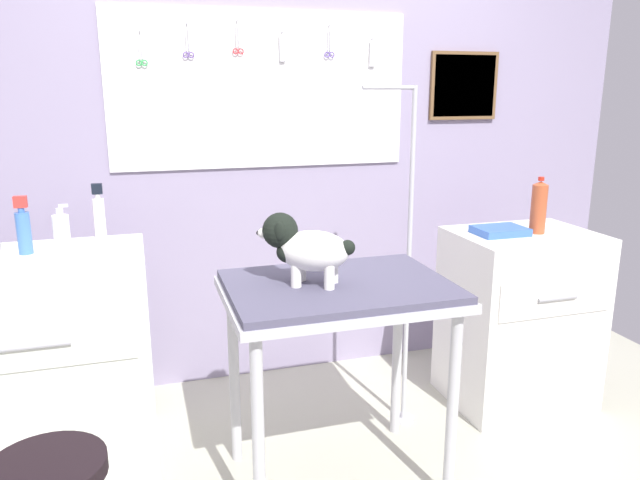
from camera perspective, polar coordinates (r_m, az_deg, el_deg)
The scene contains 11 objects.
rear_wall_panel at distance 3.27m, azimuth -3.26°, elevation 6.97°, with size 4.00×0.09×2.30m.
grooming_table at distance 2.34m, azimuth 1.73°, elevation -6.30°, with size 0.87×0.63×0.85m.
grooming_arm at distance 2.80m, azimuth 8.15°, elevation -3.33°, with size 0.29×0.11×1.59m.
dog at distance 2.25m, azimuth -1.52°, elevation -0.66°, with size 0.36×0.28×0.27m.
counter_left at distance 2.77m, azimuth -24.06°, elevation -10.67°, with size 0.80×0.58×0.93m.
cabinet_right at distance 3.24m, azimuth 18.24°, elevation -6.97°, with size 0.68×0.54×0.89m.
conditioner_bottle at distance 2.80m, azimuth -20.12°, elevation 2.21°, with size 0.05×0.05×0.24m.
spray_bottle_tall at distance 2.66m, azimuth -26.20°, elevation 0.92°, with size 0.05×0.05×0.23m.
pump_bottle_white at distance 2.77m, azimuth -23.24°, elevation 0.99°, with size 0.07×0.07×0.17m.
soda_bottle at distance 3.11m, azimuth 19.95°, elevation 2.94°, with size 0.07×0.07×0.28m.
supply_tray at distance 3.04m, azimuth 16.63°, elevation 0.85°, with size 0.24×0.18×0.04m.
Camera 1 is at (-0.77, -1.87, 1.57)m, focal length 33.90 mm.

